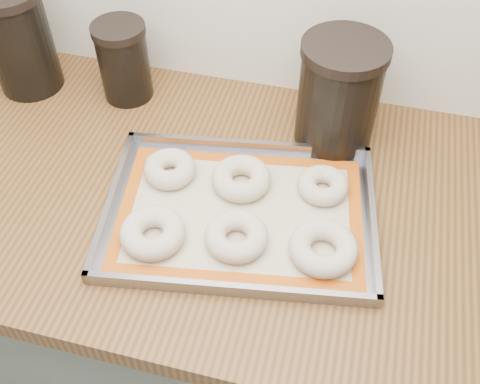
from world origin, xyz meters
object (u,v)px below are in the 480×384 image
(bagel_back_right, at_px, (323,185))
(canister_mid, at_px, (124,61))
(baking_tray, at_px, (240,213))
(bagel_front_left, at_px, (153,233))
(bagel_back_mid, at_px, (241,178))
(bagel_front_right, at_px, (323,248))
(bagel_back_left, at_px, (170,169))
(bagel_front_mid, at_px, (236,236))
(canister_right, at_px, (339,94))
(canister_left, at_px, (19,40))

(bagel_back_right, height_order, canister_mid, canister_mid)
(baking_tray, relative_size, bagel_back_right, 5.60)
(baking_tray, relative_size, bagel_front_left, 4.64)
(bagel_back_mid, bearing_deg, bagel_front_left, -125.47)
(bagel_front_right, height_order, bagel_back_left, same)
(bagel_front_left, distance_m, canister_mid, 0.41)
(bagel_front_right, height_order, canister_mid, canister_mid)
(bagel_front_mid, height_order, bagel_back_mid, bagel_back_mid)
(baking_tray, distance_m, bagel_back_right, 0.16)
(bagel_front_right, bearing_deg, bagel_back_right, 98.81)
(bagel_front_left, relative_size, bagel_front_right, 0.97)
(bagel_back_right, height_order, canister_right, canister_right)
(bagel_front_left, bearing_deg, bagel_back_left, 98.28)
(canister_left, bearing_deg, canister_right, -0.75)
(bagel_back_right, relative_size, canister_left, 0.41)
(bagel_back_right, distance_m, canister_right, 0.18)
(bagel_back_left, height_order, canister_left, canister_left)
(bagel_front_mid, relative_size, canister_mid, 0.63)
(canister_mid, bearing_deg, bagel_back_right, -22.37)
(bagel_back_left, bearing_deg, bagel_front_right, -19.89)
(canister_left, bearing_deg, bagel_front_left, -40.06)
(bagel_front_left, xyz_separation_m, bagel_front_mid, (0.13, 0.03, -0.00))
(bagel_back_right, bearing_deg, canister_right, 91.35)
(canister_mid, height_order, canister_right, canister_right)
(bagel_front_mid, xyz_separation_m, canister_left, (-0.54, 0.31, 0.09))
(bagel_front_left, distance_m, bagel_front_mid, 0.14)
(baking_tray, distance_m, bagel_back_left, 0.16)
(bagel_front_left, bearing_deg, canister_mid, 117.66)
(bagel_back_mid, bearing_deg, canister_right, 51.27)
(bagel_back_left, bearing_deg, bagel_back_mid, 3.81)
(baking_tray, bearing_deg, bagel_front_mid, -81.00)
(bagel_back_mid, bearing_deg, canister_left, 160.34)
(canister_mid, bearing_deg, bagel_front_left, -62.34)
(canister_left, bearing_deg, bagel_back_left, -26.74)
(bagel_back_right, relative_size, canister_mid, 0.55)
(baking_tray, height_order, bagel_back_right, bagel_back_right)
(bagel_front_left, xyz_separation_m, bagel_back_right, (0.25, 0.18, -0.00))
(baking_tray, xyz_separation_m, bagel_back_mid, (-0.01, 0.06, 0.02))
(bagel_front_right, xyz_separation_m, bagel_back_left, (-0.30, 0.11, 0.00))
(bagel_front_left, height_order, canister_left, canister_left)
(bagel_front_mid, height_order, bagel_front_right, same)
(bagel_back_right, distance_m, canister_mid, 0.48)
(bagel_back_mid, bearing_deg, bagel_back_left, -176.19)
(bagel_front_right, xyz_separation_m, canister_left, (-0.68, 0.30, 0.09))
(baking_tray, height_order, bagel_front_mid, bagel_front_mid)
(canister_right, bearing_deg, bagel_back_left, -145.99)
(baking_tray, bearing_deg, canister_right, 62.20)
(bagel_front_mid, bearing_deg, baking_tray, 99.00)
(bagel_back_mid, height_order, canister_mid, canister_mid)
(bagel_back_left, distance_m, canister_mid, 0.28)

